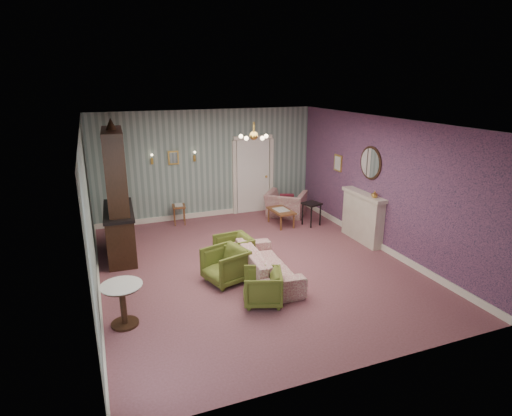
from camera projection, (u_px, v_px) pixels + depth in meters
name	position (u px, v px, depth m)	size (l,w,h in m)	color
floor	(254.00, 266.00, 8.68)	(7.00, 7.00, 0.00)	#804A54
ceiling	(254.00, 122.00, 7.82)	(7.00, 7.00, 0.00)	white
wall_back	(207.00, 165.00, 11.37)	(6.00, 6.00, 0.00)	slate
wall_front	(357.00, 271.00, 5.14)	(6.00, 6.00, 0.00)	slate
wall_left	(90.00, 215.00, 7.21)	(7.00, 7.00, 0.00)	slate
wall_right	(381.00, 184.00, 9.29)	(7.00, 7.00, 0.00)	slate
wall_right_floral	(381.00, 184.00, 9.29)	(7.00, 7.00, 0.00)	#A35177
door	(253.00, 174.00, 11.89)	(1.12, 0.12, 2.16)	white
olive_chair_a	(262.00, 286.00, 7.16)	(0.63, 0.59, 0.65)	#545D20
olive_chair_b	(225.00, 264.00, 7.91)	(0.71, 0.66, 0.73)	#545D20
olive_chair_c	(233.00, 249.00, 8.63)	(0.67, 0.62, 0.68)	#545D20
sofa_chintz	(266.00, 259.00, 8.03)	(2.02, 0.59, 0.79)	#913A4D
wingback_chair	(286.00, 200.00, 11.68)	(1.03, 0.67, 0.90)	#913A4D
dresser	(116.00, 191.00, 8.78)	(0.59, 1.72, 2.86)	black
fireplace	(362.00, 217.00, 9.86)	(0.30, 1.40, 1.16)	beige
mantel_vase	(375.00, 194.00, 9.30)	(0.15, 0.15, 0.15)	gold
oval_mirror	(370.00, 163.00, 9.51)	(0.04, 0.76, 0.84)	white
framed_print	(338.00, 163.00, 10.79)	(0.04, 0.34, 0.42)	gold
coffee_table	(281.00, 217.00, 11.00)	(0.46, 0.83, 0.42)	brown
side_table_black	(311.00, 214.00, 10.97)	(0.40, 0.40, 0.60)	black
pedestal_table	(123.00, 305.00, 6.51)	(0.64, 0.64, 0.70)	black
nesting_table	(179.00, 214.00, 11.10)	(0.33, 0.42, 0.54)	brown
gilt_mirror_back	(173.00, 158.00, 10.95)	(0.28, 0.06, 0.36)	gold
sconce_left	(152.00, 159.00, 10.74)	(0.16, 0.12, 0.30)	gold
sconce_right	(195.00, 157.00, 11.12)	(0.16, 0.12, 0.30)	gold
chandelier	(254.00, 137.00, 7.90)	(0.56, 0.56, 0.36)	gold
burgundy_cushion	(287.00, 201.00, 11.52)	(0.38, 0.10, 0.38)	maroon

